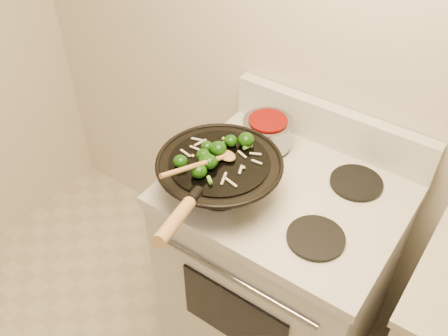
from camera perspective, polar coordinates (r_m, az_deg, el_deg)
The scene contains 5 objects.
stove at distance 2.04m, azimuth 6.32°, elevation -11.36°, with size 0.78×0.67×1.08m.
wok at distance 1.62m, azimuth -0.57°, elevation -0.77°, with size 0.41×0.67×0.28m.
stirfry at distance 1.58m, azimuth -1.19°, elevation 1.57°, with size 0.26×0.26×0.05m.
wooden_spoon at distance 1.54m, azimuth -1.69°, elevation 0.78°, with size 0.10×0.28×0.08m.
saucepan at distance 1.83m, azimuth 4.92°, elevation 4.12°, with size 0.18×0.29×0.11m.
Camera 1 is at (0.29, 0.05, 2.09)m, focal length 40.00 mm.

